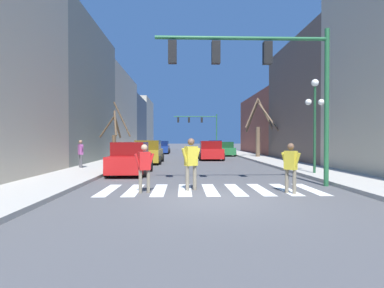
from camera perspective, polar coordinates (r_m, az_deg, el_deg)
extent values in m
plane|color=#4C4C4F|center=(8.97, 4.57, -10.65)|extent=(240.00, 240.00, 0.00)
cube|color=#ADA89E|center=(10.31, -32.49, -8.85)|extent=(2.79, 90.00, 0.15)
cube|color=gray|center=(25.59, -24.07, 8.74)|extent=(6.00, 11.89, 10.65)
cube|color=#BCB299|center=(37.71, -16.58, 5.44)|extent=(6.00, 13.90, 9.64)
cube|color=#515B66|center=(50.02, -12.86, 3.70)|extent=(6.00, 11.47, 8.57)
cube|color=#BCB299|center=(61.98, -10.70, 3.75)|extent=(6.00, 12.77, 9.84)
cube|color=#66564C|center=(26.69, 24.07, 7.30)|extent=(6.00, 11.20, 9.63)
cube|color=#934C3D|center=(38.50, 15.71, 3.50)|extent=(6.00, 14.42, 7.17)
cube|color=white|center=(11.06, -15.67, -8.47)|extent=(0.45, 2.60, 0.01)
cube|color=white|center=(10.88, -11.01, -8.61)|extent=(0.45, 2.60, 0.01)
cube|color=white|center=(10.77, -6.22, -8.69)|extent=(0.45, 2.60, 0.01)
cube|color=white|center=(10.74, -1.38, -8.71)|extent=(0.45, 2.60, 0.01)
cube|color=white|center=(10.78, 3.47, -8.67)|extent=(0.45, 2.60, 0.01)
cube|color=white|center=(10.90, 8.24, -8.58)|extent=(0.45, 2.60, 0.01)
cube|color=white|center=(11.09, 12.87, -8.43)|extent=(0.45, 2.60, 0.01)
cube|color=white|center=(11.35, 17.32, -8.23)|extent=(0.45, 2.60, 0.01)
cube|color=white|center=(11.67, 21.54, -8.00)|extent=(0.45, 2.60, 0.01)
cylinder|color=#236038|center=(12.62, 24.26, 6.33)|extent=(0.18, 0.18, 6.02)
cylinder|color=#236038|center=(12.13, 9.46, 19.25)|extent=(6.55, 0.14, 0.14)
cube|color=black|center=(12.19, 14.18, 16.44)|extent=(0.32, 0.28, 0.84)
cube|color=black|center=(11.82, 4.57, 16.96)|extent=(0.32, 0.28, 0.84)
cube|color=black|center=(11.76, -3.75, 17.05)|extent=(0.32, 0.28, 0.84)
cylinder|color=#236038|center=(48.79, 4.71, 2.23)|extent=(0.18, 0.18, 5.91)
cylinder|color=#236038|center=(48.64, 0.64, 5.25)|extent=(6.93, 0.14, 0.14)
cube|color=black|center=(48.66, 1.87, 4.60)|extent=(0.32, 0.28, 0.84)
cube|color=black|center=(48.57, -0.59, 4.61)|extent=(0.32, 0.28, 0.84)
cube|color=black|center=(48.57, -2.64, 4.61)|extent=(0.32, 0.28, 0.84)
cylinder|color=#1E4C2D|center=(15.85, 22.33, 2.52)|extent=(0.12, 0.12, 4.23)
sphere|color=white|center=(16.09, 22.37, 10.72)|extent=(0.36, 0.36, 0.36)
sphere|color=white|center=(15.83, 21.29, 7.45)|extent=(0.31, 0.31, 0.31)
sphere|color=white|center=(16.08, 23.40, 7.33)|extent=(0.31, 0.31, 0.31)
cube|color=#236B38|center=(33.28, 6.20, -1.27)|extent=(1.79, 4.64, 0.75)
cube|color=#133A1E|center=(33.27, 6.20, -0.10)|extent=(1.65, 2.42, 0.61)
cylinder|color=black|center=(34.61, 4.37, -1.57)|extent=(0.22, 0.64, 0.64)
cylinder|color=black|center=(34.85, 7.35, -1.56)|extent=(0.22, 0.64, 0.64)
cylinder|color=black|center=(31.75, 4.93, -1.79)|extent=(0.22, 0.64, 0.64)
cylinder|color=black|center=(32.01, 8.17, -1.77)|extent=(0.22, 0.64, 0.64)
cube|color=#A38423|center=(22.98, -8.30, -2.11)|extent=(1.90, 4.72, 0.85)
cube|color=#594813|center=(22.95, -8.30, -0.18)|extent=(1.75, 2.46, 0.70)
cylinder|color=black|center=(24.57, -10.16, -2.58)|extent=(0.22, 0.64, 0.64)
cylinder|color=black|center=(24.36, -5.64, -2.60)|extent=(0.22, 0.64, 0.64)
cylinder|color=black|center=(21.68, -11.29, -3.04)|extent=(0.22, 0.64, 0.64)
cylinder|color=black|center=(21.45, -6.17, -3.07)|extent=(0.22, 0.64, 0.64)
cube|color=red|center=(15.77, -11.62, -3.54)|extent=(1.73, 4.10, 0.81)
cube|color=maroon|center=(15.73, -11.63, -0.86)|extent=(1.60, 2.13, 0.67)
cylinder|color=black|center=(17.21, -13.80, -4.06)|extent=(0.22, 0.64, 0.64)
cylinder|color=black|center=(16.93, -7.92, -4.12)|extent=(0.22, 0.64, 0.64)
cylinder|color=black|center=(14.74, -15.87, -4.89)|extent=(0.22, 0.64, 0.64)
cylinder|color=black|center=(14.41, -9.01, -5.00)|extent=(0.22, 0.64, 0.64)
cube|color=red|center=(26.53, 3.53, -1.74)|extent=(1.92, 4.13, 0.82)
cube|color=maroon|center=(26.51, 3.53, -0.13)|extent=(1.77, 2.15, 0.67)
cylinder|color=black|center=(27.75, 1.27, -2.17)|extent=(0.22, 0.64, 0.64)
cylinder|color=black|center=(27.92, 5.29, -2.15)|extent=(0.22, 0.64, 0.64)
cylinder|color=black|center=(25.20, 1.57, -2.48)|extent=(0.22, 0.64, 0.64)
cylinder|color=black|center=(25.39, 6.00, -2.46)|extent=(0.22, 0.64, 0.64)
cube|color=navy|center=(43.04, 4.39, -0.73)|extent=(1.77, 4.81, 0.83)
cube|color=#0E1C46|center=(43.03, 4.39, 0.26)|extent=(1.63, 2.50, 0.68)
cylinder|color=black|center=(44.45, 3.03, -1.03)|extent=(0.22, 0.64, 0.64)
cylinder|color=black|center=(44.64, 5.34, -1.02)|extent=(0.22, 0.64, 0.64)
cylinder|color=black|center=(41.48, 3.37, -1.17)|extent=(0.22, 0.64, 0.64)
cylinder|color=black|center=(41.68, 5.85, -1.16)|extent=(0.22, 0.64, 0.64)
cube|color=navy|center=(38.23, -5.78, -0.96)|extent=(1.78, 4.61, 0.79)
cube|color=#0E1C46|center=(38.21, -5.78, 0.11)|extent=(1.63, 2.40, 0.65)
cylinder|color=black|center=(39.73, -6.94, -1.26)|extent=(0.22, 0.64, 0.64)
cylinder|color=black|center=(39.61, -4.33, -1.26)|extent=(0.22, 0.64, 0.64)
cylinder|color=black|center=(36.89, -7.34, -1.42)|extent=(0.22, 0.64, 0.64)
cylinder|color=black|center=(36.76, -4.53, -1.43)|extent=(0.22, 0.64, 0.64)
cylinder|color=#7A705B|center=(10.51, -0.89, -6.55)|extent=(0.13, 0.13, 0.87)
cylinder|color=#7A705B|center=(10.69, 0.52, -6.43)|extent=(0.13, 0.13, 0.87)
cube|color=gold|center=(10.53, -0.18, -2.30)|extent=(0.49, 0.43, 0.68)
sphere|color=brown|center=(10.51, -0.18, 0.43)|extent=(0.24, 0.24, 0.24)
cylinder|color=gold|center=(10.39, -1.29, -2.59)|extent=(0.30, 0.24, 0.66)
cylinder|color=gold|center=(10.67, 0.91, -2.50)|extent=(0.30, 0.24, 0.66)
cylinder|color=#7A705B|center=(10.24, -8.31, -7.02)|extent=(0.11, 0.11, 0.77)
cylinder|color=#7A705B|center=(10.16, -9.81, -7.10)|extent=(0.11, 0.11, 0.77)
cube|color=red|center=(10.13, -9.06, -3.20)|extent=(0.43, 0.36, 0.61)
sphere|color=tan|center=(10.11, -9.07, -0.68)|extent=(0.22, 0.22, 0.22)
cylinder|color=red|center=(10.20, -7.90, -3.39)|extent=(0.27, 0.19, 0.59)
cylinder|color=red|center=(10.06, -10.24, -3.46)|extent=(0.27, 0.19, 0.59)
cylinder|color=#7A705B|center=(10.45, 18.93, -6.85)|extent=(0.12, 0.12, 0.79)
cylinder|color=#7A705B|center=(10.60, 17.60, -6.73)|extent=(0.12, 0.12, 0.79)
cube|color=gold|center=(10.46, 18.28, -2.95)|extent=(0.41, 0.44, 0.62)
sphere|color=brown|center=(10.44, 18.29, -0.45)|extent=(0.22, 0.22, 0.22)
cylinder|color=gold|center=(10.34, 19.32, -3.23)|extent=(0.24, 0.27, 0.60)
cylinder|color=gold|center=(10.58, 17.25, -3.13)|extent=(0.24, 0.27, 0.60)
cylinder|color=#4C4C51|center=(18.46, -20.33, -3.10)|extent=(0.11, 0.11, 0.76)
cylinder|color=#4C4C51|center=(18.72, -20.56, -3.05)|extent=(0.11, 0.11, 0.76)
cube|color=#9E4C93|center=(18.56, -20.46, -0.98)|extent=(0.38, 0.43, 0.60)
sphere|color=#8C664C|center=(18.55, -20.47, 0.38)|extent=(0.21, 0.21, 0.21)
cylinder|color=#9E4C93|center=(18.35, -20.28, -1.12)|extent=(0.22, 0.26, 0.58)
cylinder|color=#9E4C93|center=(18.77, -20.63, -1.08)|extent=(0.22, 0.26, 0.58)
cylinder|color=brown|center=(29.51, 12.44, 0.42)|extent=(0.42, 0.42, 2.84)
cylinder|color=brown|center=(29.29, 11.33, 5.85)|extent=(1.41, 0.53, 2.92)
cylinder|color=brown|center=(30.77, 11.32, 5.03)|extent=(0.69, 2.73, 2.93)
cylinder|color=brown|center=(28.77, 14.31, 5.12)|extent=(1.40, 2.29, 2.83)
cylinder|color=brown|center=(29.62, 13.86, 5.42)|extent=(1.57, 0.52, 3.13)
cylinder|color=brown|center=(22.92, -14.62, -0.80)|extent=(0.29, 0.29, 1.97)
cylinder|color=brown|center=(23.34, -14.04, 3.43)|extent=(0.40, 1.01, 1.86)
cylinder|color=brown|center=(22.09, -14.40, 3.90)|extent=(0.61, 1.73, 1.98)
cylinder|color=brown|center=(23.20, -15.91, 3.11)|extent=(1.23, 0.44, 1.59)
cylinder|color=brown|center=(22.77, -13.18, 4.61)|extent=(1.32, 0.23, 2.60)
cylinder|color=brown|center=(23.22, -14.05, 2.90)|extent=(0.41, 0.78, 1.48)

